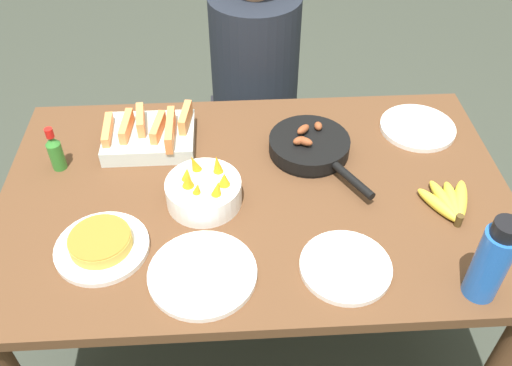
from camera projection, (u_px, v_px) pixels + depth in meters
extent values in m
plane|color=#383D33|center=(256.00, 329.00, 2.03)|extent=(14.00, 14.00, 0.00)
cube|color=brown|center=(256.00, 195.00, 1.55)|extent=(1.45, 0.90, 0.03)
cylinder|color=brown|center=(76.00, 198.00, 2.05)|extent=(0.07, 0.07, 0.69)
cylinder|color=brown|center=(420.00, 184.00, 2.11)|extent=(0.07, 0.07, 0.69)
ellipsoid|color=yellow|center=(460.00, 201.00, 1.48)|extent=(0.10, 0.17, 0.04)
ellipsoid|color=yellow|center=(452.00, 202.00, 1.48)|extent=(0.05, 0.16, 0.03)
ellipsoid|color=yellow|center=(445.00, 201.00, 1.48)|extent=(0.06, 0.17, 0.03)
ellipsoid|color=yellow|center=(439.00, 205.00, 1.47)|extent=(0.11, 0.15, 0.03)
cylinder|color=#4C3819|center=(459.00, 220.00, 1.43)|extent=(0.02, 0.02, 0.04)
cube|color=silver|center=(150.00, 137.00, 1.67)|extent=(0.27, 0.21, 0.05)
cube|color=#ED8E4C|center=(108.00, 130.00, 1.64)|extent=(0.03, 0.14, 0.04)
cube|color=#ED8E4C|center=(126.00, 127.00, 1.64)|extent=(0.03, 0.13, 0.05)
cube|color=#ED8E4C|center=(141.00, 121.00, 1.66)|extent=(0.03, 0.12, 0.05)
cube|color=#ED8E4C|center=(158.00, 128.00, 1.64)|extent=(0.04, 0.12, 0.04)
cube|color=#ED8E4C|center=(170.00, 130.00, 1.62)|extent=(0.02, 0.17, 0.05)
cube|color=#ED8E4C|center=(186.00, 118.00, 1.67)|extent=(0.04, 0.12, 0.05)
cylinder|color=black|center=(309.00, 151.00, 1.66)|extent=(0.24, 0.24, 0.01)
cylinder|color=black|center=(309.00, 144.00, 1.64)|extent=(0.24, 0.24, 0.04)
cylinder|color=black|center=(353.00, 180.00, 1.51)|extent=(0.10, 0.15, 0.02)
ellipsoid|color=brown|center=(303.00, 129.00, 1.63)|extent=(0.05, 0.05, 0.03)
ellipsoid|color=brown|center=(318.00, 126.00, 1.65)|extent=(0.03, 0.03, 0.03)
ellipsoid|color=brown|center=(305.00, 141.00, 1.59)|extent=(0.06, 0.05, 0.03)
ellipsoid|color=brown|center=(300.00, 141.00, 1.60)|extent=(0.05, 0.04, 0.03)
cylinder|color=white|center=(102.00, 248.00, 1.37)|extent=(0.24, 0.24, 0.02)
cylinder|color=gold|center=(100.00, 241.00, 1.36)|extent=(0.16, 0.16, 0.03)
cylinder|color=#AB7427|center=(99.00, 237.00, 1.35)|extent=(0.15, 0.15, 0.00)
cylinder|color=white|center=(346.00, 267.00, 1.33)|extent=(0.23, 0.23, 0.02)
cylinder|color=#B2B2B7|center=(337.00, 265.00, 1.32)|extent=(0.12, 0.02, 0.01)
cube|color=#B2B2B7|center=(370.00, 261.00, 1.33)|extent=(0.05, 0.03, 0.00)
cylinder|color=white|center=(418.00, 128.00, 1.74)|extent=(0.24, 0.24, 0.02)
cylinder|color=#B2B2B7|center=(425.00, 129.00, 1.71)|extent=(0.11, 0.06, 0.01)
cube|color=#B2B2B7|center=(398.00, 122.00, 1.74)|extent=(0.05, 0.04, 0.00)
cylinder|color=white|center=(203.00, 274.00, 1.31)|extent=(0.27, 0.27, 0.02)
cylinder|color=#B2B2B7|center=(188.00, 267.00, 1.31)|extent=(0.12, 0.06, 0.01)
cube|color=#B2B2B7|center=(221.00, 253.00, 1.34)|extent=(0.05, 0.04, 0.00)
cylinder|color=white|center=(204.00, 192.00, 1.48)|extent=(0.21, 0.21, 0.07)
cone|color=orange|center=(224.00, 180.00, 1.44)|extent=(0.04, 0.05, 0.05)
cone|color=orange|center=(217.00, 165.00, 1.47)|extent=(0.05, 0.05, 0.06)
cone|color=orange|center=(194.00, 164.00, 1.48)|extent=(0.05, 0.04, 0.06)
cone|color=orange|center=(187.00, 174.00, 1.46)|extent=(0.04, 0.05, 0.04)
cone|color=orange|center=(188.00, 181.00, 1.43)|extent=(0.05, 0.05, 0.05)
cone|color=orange|center=(197.00, 189.00, 1.42)|extent=(0.04, 0.03, 0.05)
cone|color=orange|center=(217.00, 189.00, 1.41)|extent=(0.05, 0.05, 0.05)
cylinder|color=blue|center=(490.00, 265.00, 1.22)|extent=(0.08, 0.08, 0.20)
cylinder|color=black|center=(507.00, 229.00, 1.14)|extent=(0.06, 0.06, 0.04)
cylinder|color=#337F2D|center=(57.00, 156.00, 1.58)|extent=(0.04, 0.04, 0.09)
cone|color=#337F2D|center=(52.00, 141.00, 1.54)|extent=(0.04, 0.04, 0.03)
cylinder|color=red|center=(49.00, 133.00, 1.52)|extent=(0.02, 0.02, 0.03)
cube|color=black|center=(255.00, 159.00, 2.41)|extent=(0.37, 0.37, 0.44)
cylinder|color=#1E232D|center=(255.00, 63.00, 2.08)|extent=(0.34, 0.34, 0.53)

